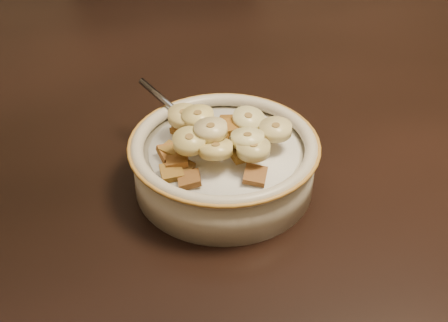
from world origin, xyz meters
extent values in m
cube|color=black|center=(0.00, 0.00, 0.73)|extent=(1.41, 0.92, 0.04)
cube|color=black|center=(-0.13, 0.64, 0.51)|extent=(0.47, 0.47, 1.03)
cylinder|color=beige|center=(-0.24, -0.13, 0.77)|extent=(0.18, 0.18, 0.04)
cylinder|color=white|center=(-0.24, -0.13, 0.79)|extent=(0.15, 0.15, 0.00)
ellipsoid|color=#939CAC|center=(-0.25, -0.10, 0.80)|extent=(0.05, 0.05, 0.01)
cube|color=brown|center=(-0.30, -0.16, 0.80)|extent=(0.02, 0.02, 0.01)
cube|color=#995B29|center=(-0.19, -0.12, 0.80)|extent=(0.03, 0.03, 0.01)
cube|color=brown|center=(-0.20, -0.11, 0.80)|extent=(0.02, 0.02, 0.01)
cube|color=brown|center=(-0.29, -0.13, 0.80)|extent=(0.03, 0.03, 0.01)
cube|color=brown|center=(-0.29, -0.15, 0.80)|extent=(0.03, 0.03, 0.01)
cube|color=brown|center=(-0.23, -0.16, 0.81)|extent=(0.02, 0.02, 0.01)
cube|color=brown|center=(-0.21, -0.14, 0.81)|extent=(0.02, 0.02, 0.01)
cube|color=brown|center=(-0.20, -0.12, 0.81)|extent=(0.03, 0.03, 0.01)
cube|color=brown|center=(-0.29, -0.15, 0.80)|extent=(0.02, 0.02, 0.01)
cube|color=brown|center=(-0.28, -0.17, 0.80)|extent=(0.02, 0.02, 0.01)
cube|color=olive|center=(-0.26, -0.12, 0.81)|extent=(0.02, 0.02, 0.01)
cube|color=brown|center=(-0.23, -0.12, 0.82)|extent=(0.03, 0.03, 0.01)
cube|color=#97602B|center=(-0.29, -0.13, 0.80)|extent=(0.02, 0.03, 0.01)
cube|color=brown|center=(-0.25, -0.14, 0.81)|extent=(0.03, 0.03, 0.01)
cube|color=brown|center=(-0.23, -0.11, 0.81)|extent=(0.03, 0.03, 0.01)
cube|color=brown|center=(-0.27, -0.09, 0.80)|extent=(0.03, 0.03, 0.01)
cube|color=brown|center=(-0.27, -0.09, 0.80)|extent=(0.03, 0.03, 0.01)
cube|color=brown|center=(-0.29, -0.15, 0.80)|extent=(0.03, 0.03, 0.01)
cube|color=#613B0F|center=(-0.20, -0.09, 0.80)|extent=(0.03, 0.03, 0.01)
cube|color=brown|center=(-0.22, -0.18, 0.80)|extent=(0.03, 0.03, 0.01)
cylinder|color=beige|center=(-0.22, -0.15, 0.82)|extent=(0.04, 0.04, 0.01)
cylinder|color=#CABE84|center=(-0.22, -0.17, 0.82)|extent=(0.04, 0.04, 0.01)
cylinder|color=#CEBA68|center=(-0.27, -0.10, 0.82)|extent=(0.03, 0.03, 0.01)
cylinder|color=#DCC669|center=(-0.25, -0.16, 0.82)|extent=(0.04, 0.04, 0.02)
cylinder|color=beige|center=(-0.25, -0.14, 0.83)|extent=(0.04, 0.04, 0.01)
cylinder|color=#D4C568|center=(-0.28, -0.14, 0.82)|extent=(0.04, 0.04, 0.02)
cylinder|color=beige|center=(-0.21, -0.12, 0.82)|extent=(0.04, 0.04, 0.02)
cylinder|color=#DDCC77|center=(-0.26, -0.11, 0.82)|extent=(0.04, 0.04, 0.01)
cylinder|color=beige|center=(-0.19, -0.14, 0.82)|extent=(0.04, 0.04, 0.01)
camera|label=1|loc=(-0.36, -0.60, 1.15)|focal=50.00mm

